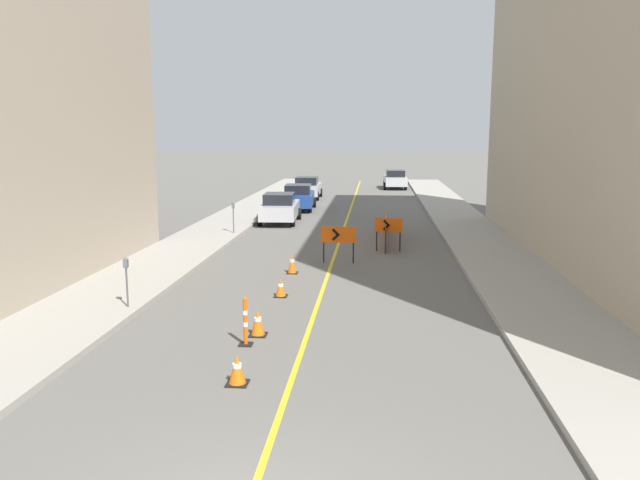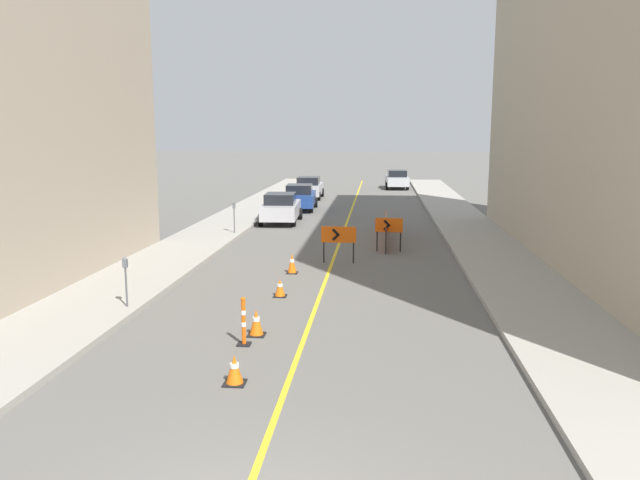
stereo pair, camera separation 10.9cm
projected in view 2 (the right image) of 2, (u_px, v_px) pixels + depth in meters
The scene contains 17 objects.
lane_stripe at pixel (348, 219), 34.71m from camera, with size 0.12×55.85×0.01m.
sidewalk_left at pixel (240, 216), 35.27m from camera, with size 3.03×55.85×0.15m.
sidewalk_right at pixel (460, 219), 34.12m from camera, with size 3.03×55.85×0.15m.
traffic_cone_nearest at pixel (234, 370), 11.92m from camera, with size 0.42×0.42×0.58m.
traffic_cone_second at pixel (256, 323), 14.77m from camera, with size 0.41×0.41×0.63m.
traffic_cone_third at pixel (280, 288), 18.28m from camera, with size 0.38×0.38×0.54m.
traffic_cone_fourth at pixel (292, 263), 21.29m from camera, with size 0.37×0.37×0.69m.
delineator_post_front at pixel (244, 325), 14.07m from camera, with size 0.30×0.30×1.13m.
arrow_barricade_primary at pixel (339, 236), 22.87m from camera, with size 1.29×0.09×1.36m.
arrow_barricade_secondary at pixel (389, 227), 25.10m from camera, with size 1.11×0.14×1.36m.
safety_mesh_fence at pixel (386, 230), 27.63m from camera, with size 0.10×6.23×1.00m.
parked_car_curb_near at pixel (281, 208), 33.12m from camera, with size 2.02×4.39×1.59m.
parked_car_curb_mid at pixel (300, 197), 38.64m from camera, with size 2.05×4.40×1.59m.
parked_car_curb_far at pixel (309, 188), 45.24m from camera, with size 1.94×4.33×1.59m.
parked_car_opposite_side at pixel (397, 179), 53.28m from camera, with size 1.97×4.37×1.59m.
parking_meter_near_curb at pixel (125, 272), 16.55m from camera, with size 0.12×0.11×1.35m.
parking_meter_far_curb at pixel (234, 211), 28.83m from camera, with size 0.12×0.11×1.43m.
Camera 2 is at (1.70, -6.47, 4.77)m, focal length 35.00 mm.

